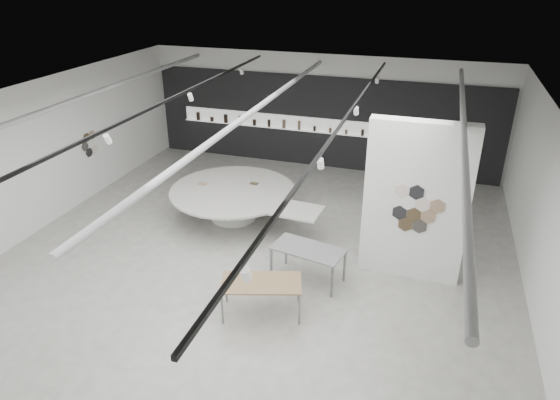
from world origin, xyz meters
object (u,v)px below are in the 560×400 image
(sample_table_stone, at_px, (308,251))
(display_island, at_px, (235,200))
(partition_column, at_px, (416,202))
(sample_table_wood, at_px, (261,284))
(kitchen_counter, at_px, (421,169))

(sample_table_stone, bearing_deg, display_island, 139.80)
(partition_column, relative_size, sample_table_wood, 2.06)
(partition_column, relative_size, display_island, 0.80)
(sample_table_wood, distance_m, sample_table_stone, 1.53)
(display_island, bearing_deg, kitchen_counter, 46.31)
(sample_table_wood, bearing_deg, sample_table_stone, 67.87)
(display_island, distance_m, sample_table_stone, 3.49)
(kitchen_counter, bearing_deg, display_island, -143.58)
(sample_table_wood, height_order, sample_table_stone, sample_table_stone)
(partition_column, xyz_separation_m, kitchen_counter, (-0.04, 5.50, -1.36))
(sample_table_stone, relative_size, kitchen_counter, 1.05)
(sample_table_stone, bearing_deg, partition_column, 24.03)
(display_island, distance_m, kitchen_counter, 6.32)
(partition_column, bearing_deg, kitchen_counter, 90.47)
(kitchen_counter, bearing_deg, sample_table_wood, -113.75)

